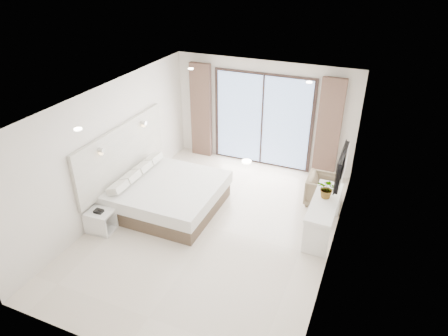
% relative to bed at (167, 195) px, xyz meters
% --- Properties ---
extents(ground, '(6.20, 6.20, 0.00)m').
position_rel_bed_xyz_m(ground, '(1.22, -0.32, -0.32)').
color(ground, beige).
rests_on(ground, ground).
extents(room_shell, '(4.62, 6.22, 2.72)m').
position_rel_bed_xyz_m(room_shell, '(1.02, 0.48, 1.26)').
color(room_shell, silver).
rests_on(room_shell, ground).
extents(bed, '(2.18, 2.07, 0.75)m').
position_rel_bed_xyz_m(bed, '(0.00, 0.00, 0.00)').
color(bed, brown).
rests_on(bed, ground).
extents(nightstand, '(0.52, 0.44, 0.45)m').
position_rel_bed_xyz_m(nightstand, '(-0.80, -1.24, -0.09)').
color(nightstand, white).
rests_on(nightstand, ground).
extents(phone, '(0.17, 0.13, 0.06)m').
position_rel_bed_xyz_m(phone, '(-0.80, -1.26, 0.17)').
color(phone, black).
rests_on(phone, nightstand).
extents(console_desk, '(0.49, 1.56, 0.77)m').
position_rel_bed_xyz_m(console_desk, '(3.26, 0.38, 0.24)').
color(console_desk, white).
rests_on(console_desk, ground).
extents(plant, '(0.45, 0.47, 0.31)m').
position_rel_bed_xyz_m(plant, '(3.26, 0.50, 0.61)').
color(plant, '#33662D').
rests_on(plant, console_desk).
extents(armchair, '(0.67, 0.71, 0.71)m').
position_rel_bed_xyz_m(armchair, '(3.07, 1.48, 0.04)').
color(armchair, '#806D54').
rests_on(armchair, ground).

